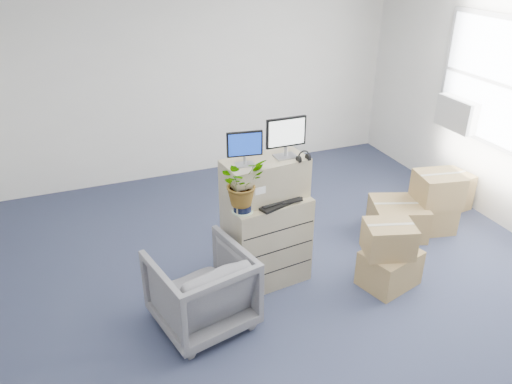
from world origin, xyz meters
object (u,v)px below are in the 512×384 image
potted_plant (242,188)px  office_chair (201,286)px  filing_cabinet_lower (267,240)px  water_bottle (268,184)px  monitor_right (286,135)px  monitor_left (245,147)px  keyboard (278,202)px

potted_plant → office_chair: (-0.50, -0.27, -0.78)m
filing_cabinet_lower → water_bottle: water_bottle is taller
monitor_right → office_chair: (-1.01, -0.44, -1.15)m
monitor_left → office_chair: monitor_left is taller
monitor_right → potted_plant: 0.66m
water_bottle → office_chair: 1.17m
potted_plant → keyboard: bearing=4.2°
keyboard → potted_plant: size_ratio=0.85×
filing_cabinet_lower → keyboard: 0.50m
monitor_left → potted_plant: 0.38m
office_chair → potted_plant: bearing=-165.0°
keyboard → filing_cabinet_lower: bearing=100.6°
potted_plant → office_chair: potted_plant is taller
water_bottle → potted_plant: potted_plant is taller
filing_cabinet_lower → water_bottle: (0.03, 0.06, 0.60)m
filing_cabinet_lower → potted_plant: (-0.31, -0.15, 0.72)m
potted_plant → water_bottle: bearing=30.8°
water_bottle → potted_plant: (-0.34, -0.20, 0.12)m
filing_cabinet_lower → monitor_right: monitor_right is taller
filing_cabinet_lower → keyboard: keyboard is taller
filing_cabinet_lower → monitor_left: size_ratio=2.84×
water_bottle → keyboard: bearing=-78.0°
water_bottle → office_chair: (-0.84, -0.47, -0.66)m
monitor_left → monitor_right: monitor_right is taller
filing_cabinet_lower → monitor_left: bearing=175.4°
keyboard → office_chair: bearing=179.8°
monitor_left → keyboard: (0.30, -0.11, -0.58)m
filing_cabinet_lower → monitor_right: bearing=1.0°
keyboard → water_bottle: water_bottle is taller
filing_cabinet_lower → potted_plant: size_ratio=1.70×
filing_cabinet_lower → monitor_right: 1.12m
potted_plant → office_chair: 0.96m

